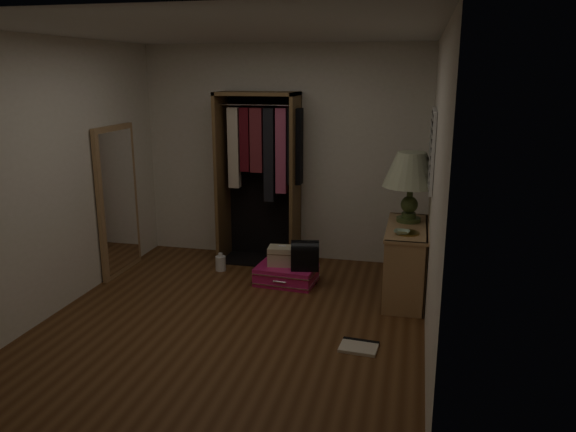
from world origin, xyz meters
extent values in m
plane|color=#543118|center=(0.00, 0.00, 0.00)|extent=(4.00, 4.00, 0.00)
cube|color=silver|center=(0.00, 2.00, 1.30)|extent=(3.50, 0.02, 2.60)
cube|color=silver|center=(0.00, -2.00, 1.30)|extent=(3.50, 0.02, 2.60)
cube|color=silver|center=(1.75, 0.00, 1.30)|extent=(0.02, 4.00, 2.60)
cube|color=silver|center=(-1.75, 0.00, 1.30)|extent=(0.02, 4.00, 2.60)
cube|color=silver|center=(0.00, 0.00, 2.60)|extent=(3.50, 4.00, 0.01)
cube|color=white|center=(1.73, 1.00, 1.55)|extent=(0.03, 0.96, 0.76)
cube|color=black|center=(1.73, 1.00, 1.55)|extent=(0.03, 0.90, 0.70)
cube|color=beige|center=(1.71, 1.00, 1.24)|extent=(0.01, 0.88, 0.02)
cube|color=beige|center=(1.71, 1.00, 1.32)|extent=(0.01, 0.88, 0.02)
cube|color=beige|center=(1.71, 1.00, 1.39)|extent=(0.01, 0.88, 0.02)
cube|color=beige|center=(1.71, 1.00, 1.47)|extent=(0.01, 0.88, 0.02)
cube|color=beige|center=(1.71, 1.00, 1.55)|extent=(0.01, 0.88, 0.02)
cube|color=beige|center=(1.71, 1.00, 1.63)|extent=(0.01, 0.88, 0.02)
cube|color=beige|center=(1.71, 1.00, 1.71)|extent=(0.01, 0.88, 0.02)
cube|color=beige|center=(1.71, 1.00, 1.78)|extent=(0.01, 0.88, 0.02)
cube|color=beige|center=(1.71, 1.00, 1.86)|extent=(0.01, 0.88, 0.02)
cube|color=#AB7F53|center=(1.54, 0.46, 0.38)|extent=(0.40, 0.03, 0.75)
cube|color=#AB7F53|center=(1.54, 1.54, 0.38)|extent=(0.40, 0.03, 0.75)
cube|color=#AB7F53|center=(1.54, 1.00, 0.06)|extent=(0.40, 1.04, 0.03)
cube|color=#AB7F53|center=(1.54, 1.00, 0.57)|extent=(0.40, 1.04, 0.03)
cube|color=#AB7F53|center=(1.54, 1.00, 0.73)|extent=(0.42, 1.12, 0.03)
cube|color=brown|center=(1.73, 1.00, 0.38)|extent=(0.02, 1.10, 0.75)
cube|color=#AB7F53|center=(1.53, 1.33, 0.65)|extent=(0.36, 0.38, 0.13)
cube|color=gray|center=(1.45, 0.53, 0.20)|extent=(0.16, 0.03, 0.24)
cube|color=#4C3833|center=(1.47, 0.56, 0.20)|extent=(0.20, 0.03, 0.24)
cube|color=#B7AD99|center=(1.46, 0.60, 0.23)|extent=(0.17, 0.03, 0.30)
cube|color=brown|center=(1.47, 0.64, 0.22)|extent=(0.20, 0.03, 0.28)
cube|color=#3F4C59|center=(1.45, 0.68, 0.19)|extent=(0.17, 0.04, 0.23)
cube|color=gray|center=(1.45, 0.73, 0.19)|extent=(0.16, 0.04, 0.23)
cube|color=#59594C|center=(1.45, 0.78, 0.20)|extent=(0.16, 0.03, 0.26)
cube|color=#B2724C|center=(1.46, 0.83, 0.22)|extent=(0.18, 0.04, 0.28)
cube|color=beige|center=(1.47, 0.88, 0.23)|extent=(0.21, 0.04, 0.31)
cube|color=#332D38|center=(1.48, 0.93, 0.23)|extent=(0.22, 0.05, 0.32)
cube|color=gray|center=(1.46, 0.98, 0.23)|extent=(0.18, 0.04, 0.31)
cube|color=#4C3833|center=(1.48, 1.03, 0.20)|extent=(0.22, 0.04, 0.26)
cube|color=#B7AD99|center=(1.46, 1.07, 0.19)|extent=(0.19, 0.03, 0.23)
cube|color=brown|center=(1.48, 1.10, 0.21)|extent=(0.22, 0.03, 0.26)
cube|color=#3F4C59|center=(1.48, 1.15, 0.21)|extent=(0.22, 0.05, 0.27)
cube|color=gray|center=(1.45, 1.21, 0.20)|extent=(0.16, 0.03, 0.25)
cube|color=#59594C|center=(1.47, 1.26, 0.20)|extent=(0.21, 0.04, 0.26)
cube|color=#B2724C|center=(1.48, 1.30, 0.21)|extent=(0.22, 0.03, 0.26)
cube|color=beige|center=(1.47, 1.35, 0.21)|extent=(0.20, 0.04, 0.27)
cube|color=#332D38|center=(1.47, 1.40, 0.21)|extent=(0.20, 0.05, 0.26)
cube|color=brown|center=(-0.70, 1.74, 1.02)|extent=(0.04, 0.50, 2.05)
cube|color=brown|center=(0.20, 1.74, 1.02)|extent=(0.04, 0.50, 2.05)
cube|color=brown|center=(-0.25, 1.74, 2.03)|extent=(0.95, 0.50, 0.04)
cube|color=black|center=(-0.25, 1.98, 1.02)|extent=(0.95, 0.02, 2.05)
cube|color=black|center=(-0.25, 1.74, 0.01)|extent=(0.95, 0.50, 0.02)
cylinder|color=silver|center=(-0.25, 1.74, 1.90)|extent=(0.87, 0.02, 0.02)
cube|color=beige|center=(-0.54, 1.72, 1.39)|extent=(0.13, 0.10, 0.95)
cube|color=#590F19|center=(-0.40, 1.72, 1.50)|extent=(0.11, 0.10, 0.75)
cube|color=maroon|center=(-0.25, 1.72, 1.49)|extent=(0.15, 0.15, 0.75)
cube|color=black|center=(-0.10, 1.72, 1.32)|extent=(0.12, 0.16, 1.09)
cube|color=#BF4C72|center=(0.04, 1.72, 1.37)|extent=(0.13, 0.12, 0.99)
cube|color=black|center=(0.21, 1.72, 1.43)|extent=(0.16, 0.16, 0.88)
cube|color=#A67D50|center=(-1.71, 1.00, 0.85)|extent=(0.05, 0.80, 1.70)
cube|color=white|center=(-1.68, 1.00, 0.85)|extent=(0.01, 0.68, 1.58)
cube|color=#D21965|center=(0.25, 1.06, 0.10)|extent=(0.67, 0.51, 0.20)
cube|color=silver|center=(0.25, 1.06, 0.05)|extent=(0.69, 0.52, 0.01)
cube|color=silver|center=(0.25, 1.06, 0.15)|extent=(0.69, 0.52, 0.01)
cylinder|color=silver|center=(0.24, 0.83, 0.10)|extent=(0.15, 0.03, 0.02)
cube|color=beige|center=(0.20, 1.09, 0.30)|extent=(0.32, 0.23, 0.21)
cube|color=brown|center=(0.20, 1.09, 0.35)|extent=(0.33, 0.24, 0.01)
cylinder|color=silver|center=(0.20, 1.09, 0.42)|extent=(0.09, 0.02, 0.01)
cube|color=black|center=(0.47, 1.02, 0.31)|extent=(0.33, 0.25, 0.23)
cylinder|color=black|center=(0.47, 1.02, 0.43)|extent=(0.33, 0.25, 0.19)
cylinder|color=#3A4D25|center=(1.54, 1.21, 0.77)|extent=(0.29, 0.29, 0.04)
cylinder|color=#3A4D25|center=(1.54, 1.21, 0.82)|extent=(0.17, 0.17, 0.05)
sphere|color=#3A4D25|center=(1.54, 1.21, 0.93)|extent=(0.21, 0.21, 0.18)
cylinder|color=#3A4D25|center=(1.54, 1.21, 1.07)|extent=(0.07, 0.07, 0.10)
cone|color=beige|center=(1.54, 1.21, 1.30)|extent=(0.68, 0.68, 0.35)
cone|color=beige|center=(1.54, 1.21, 1.30)|extent=(0.61, 0.61, 0.33)
cylinder|color=olive|center=(1.54, 0.74, 0.76)|extent=(0.28, 0.28, 0.01)
imported|color=#97B496|center=(1.49, 0.70, 0.77)|extent=(0.17, 0.17, 0.04)
cylinder|color=white|center=(-0.59, 1.29, 0.09)|extent=(0.16, 0.16, 0.17)
cylinder|color=white|center=(-0.59, 1.29, 0.19)|extent=(0.06, 0.06, 0.04)
cube|color=beige|center=(1.20, -0.27, 0.01)|extent=(0.33, 0.28, 0.03)
cube|color=black|center=(1.21, -0.17, 0.01)|extent=(0.32, 0.07, 0.03)
camera|label=1|loc=(1.60, -4.62, 2.28)|focal=35.00mm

